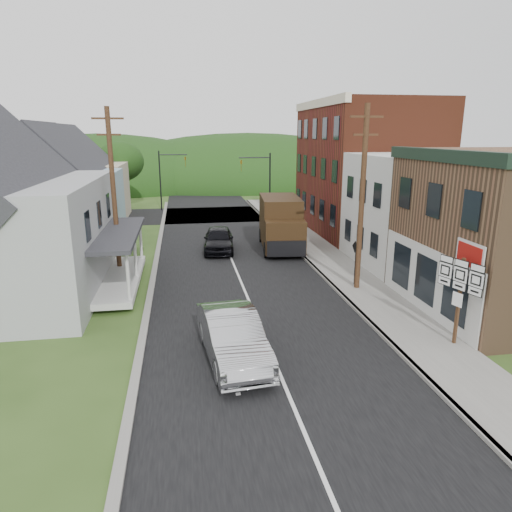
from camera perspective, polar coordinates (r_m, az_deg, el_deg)
name	(u,v)px	position (r m, az deg, el deg)	size (l,w,h in m)	color
ground	(259,325)	(19.05, 0.37, -8.61)	(120.00, 120.00, 0.00)	#2D4719
road	(232,261)	(28.40, -3.02, -0.59)	(9.00, 90.00, 0.02)	black
cross_road	(213,215)	(44.95, -5.44, 5.18)	(60.00, 9.00, 0.02)	black
sidewalk_right	(333,264)	(27.76, 9.65, -1.00)	(2.80, 55.00, 0.15)	slate
curb_right	(312,265)	(27.36, 6.97, -1.13)	(0.20, 55.00, 0.15)	slate
curb_left	(154,273)	(26.37, -12.63, -2.05)	(0.30, 55.00, 0.12)	slate
storefront_white	(426,211)	(28.85, 20.50, 5.33)	(8.00, 7.00, 6.50)	silver
storefront_red	(365,169)	(37.14, 13.50, 10.56)	(8.00, 12.00, 10.00)	#602716
house_blue	(66,191)	(35.35, -22.62, 7.48)	(7.14, 8.16, 7.28)	#97B9CE
house_cream	(84,179)	(44.21, -20.70, 8.96)	(7.14, 8.16, 7.28)	beige
utility_pole_right	(362,198)	(22.59, 13.10, 7.06)	(1.60, 0.26, 9.00)	#472D19
utility_pole_left	(114,192)	(25.62, -17.38, 7.67)	(1.60, 0.26, 9.00)	#472D19
traffic_signal_right	(262,178)	(41.52, 0.79, 9.67)	(2.87, 0.20, 6.00)	black
traffic_signal_left	(167,173)	(47.87, -11.08, 10.11)	(2.87, 0.20, 6.00)	black
tree_left_d	(120,162)	(49.64, -16.63, 11.25)	(4.80, 4.80, 6.94)	#382616
forested_ridge	(200,184)	(72.66, -7.02, 8.89)	(90.00, 30.00, 16.00)	#1C3810
silver_sedan	(233,337)	(16.01, -2.94, -10.07)	(1.81, 5.18, 1.71)	#B8B9BE
dark_sedan	(219,239)	(30.57, -4.68, 2.08)	(1.92, 4.76, 1.62)	black
delivery_van	(281,224)	(30.91, 3.13, 4.07)	(3.15, 6.48, 3.50)	black
route_sign_cluster	(459,289)	(17.92, 24.08, -3.80)	(0.62, 1.79, 3.26)	#472D19
warning_sign	(355,257)	(23.69, 12.29, -0.07)	(0.12, 0.63, 2.28)	black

